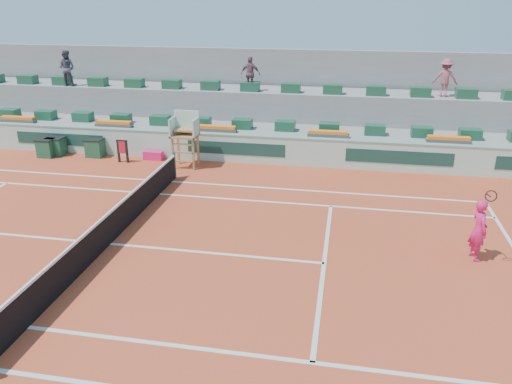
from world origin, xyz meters
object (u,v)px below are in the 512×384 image
(player_bag, at_px, (153,155))
(tennis_player, at_px, (479,230))
(drink_cooler_a, at_px, (95,148))
(umpire_chair, at_px, (185,132))

(player_bag, xyz_separation_m, tennis_player, (12.35, -7.02, 0.71))
(drink_cooler_a, height_order, tennis_player, tennis_player)
(umpire_chair, distance_m, tennis_player, 12.38)
(player_bag, height_order, tennis_player, tennis_player)
(umpire_chair, xyz_separation_m, tennis_player, (10.57, -6.42, -0.64))
(player_bag, height_order, umpire_chair, umpire_chair)
(player_bag, distance_m, umpire_chair, 2.32)
(umpire_chair, relative_size, tennis_player, 1.05)
(player_bag, relative_size, tennis_player, 0.38)
(player_bag, distance_m, drink_cooler_a, 2.80)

